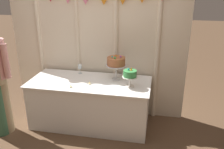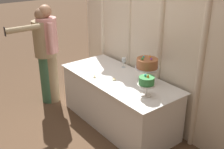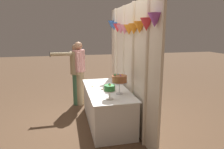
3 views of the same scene
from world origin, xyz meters
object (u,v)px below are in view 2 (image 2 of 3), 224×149
Objects in this scene: wine_glass at (124,60)px; guest_girl_blue_dress at (44,53)px; tealight_far_left at (95,77)px; cake_display_nearleft at (147,64)px; tealight_near_left at (114,80)px; guest_man_dark_suit at (49,51)px; cake_display_nearright at (146,82)px; cake_table at (118,100)px.

wine_glass is 0.10× the size of guest_girl_blue_dress.
wine_glass is 0.58m from tealight_far_left.
guest_girl_blue_dress is at bearing -156.81° from cake_display_nearleft.
guest_man_dark_suit reaches higher than tealight_near_left.
cake_display_nearright is 6.06× the size of tealight_near_left.
cake_table is at bearing -50.10° from wine_glass.
cake_display_nearleft is 1.72m from guest_man_dark_suit.
cake_display_nearright is 1.92m from guest_girl_blue_dress.
tealight_far_left is at bearing -144.41° from tealight_near_left.
guest_man_dark_suit is (-1.59, -0.62, -0.12)m from cake_display_nearleft.
cake_table is at bearing 20.83° from guest_man_dark_suit.
wine_glass is (-0.25, 0.30, 0.48)m from cake_table.
cake_display_nearright reaches higher than cake_table.
cake_display_nearright is at bearing 2.72° from tealight_near_left.
tealight_near_left is (-0.59, -0.03, -0.18)m from cake_display_nearright.
wine_glass is (-0.87, 0.38, -0.07)m from cake_display_nearright.
cake_table is 1.17× the size of guest_girl_blue_dress.
tealight_near_left is at bearing -177.28° from cake_display_nearright.
tealight_near_left is at bearing 15.99° from guest_man_dark_suit.
tealight_far_left is 0.03× the size of guest_girl_blue_dress.
guest_man_dark_suit reaches higher than cake_display_nearleft.
guest_girl_blue_dress is at bearing -156.80° from cake_table.
guest_man_dark_suit reaches higher than tealight_far_left.
tealight_near_left is 0.03× the size of guest_man_dark_suit.
tealight_near_left is (0.28, -0.40, -0.10)m from wine_glass.
guest_man_dark_suit is at bearing -169.31° from tealight_far_left.
tealight_near_left is (0.03, -0.11, 0.38)m from cake_table.
guest_man_dark_suit is at bearing -141.77° from wine_glass.
cake_display_nearright reaches higher than tealight_far_left.
guest_girl_blue_dress is (-1.27, -0.43, 0.13)m from tealight_near_left.
guest_man_dark_suit reaches higher than wine_glass.
guest_girl_blue_dress is (-1.87, -0.46, -0.04)m from cake_display_nearright.
cake_display_nearleft is 0.35m from cake_display_nearright.
tealight_near_left reaches higher than cake_table.
tealight_far_left is 0.28m from tealight_near_left.
cake_display_nearleft is at bearing 23.14° from cake_table.
cake_table is 6.19× the size of cake_display_nearright.
guest_girl_blue_dress is at bearing -165.88° from tealight_far_left.
wine_glass is at bearing 124.61° from tealight_near_left.
cake_display_nearleft reaches higher than cake_table.
guest_girl_blue_dress is (-1.24, -0.53, 0.51)m from cake_table.
guest_girl_blue_dress is 0.08m from guest_man_dark_suit.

